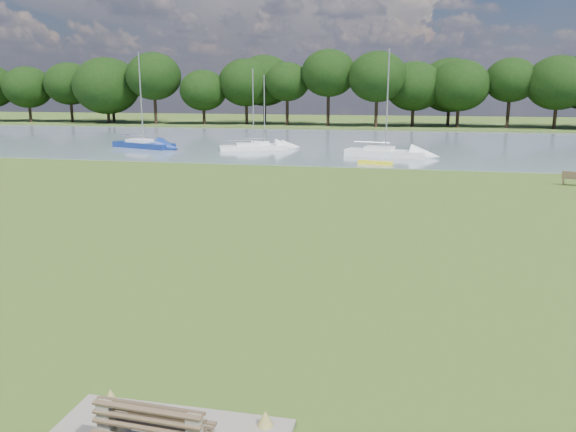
% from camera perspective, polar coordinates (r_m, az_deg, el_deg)
% --- Properties ---
extents(ground, '(220.00, 220.00, 0.00)m').
position_cam_1_polar(ground, '(22.60, 1.69, -2.64)').
color(ground, olive).
extents(river, '(220.00, 40.00, 0.10)m').
position_cam_1_polar(river, '(63.84, 8.53, 7.28)').
color(river, gray).
rests_on(river, ground).
extents(far_bank, '(220.00, 20.00, 0.40)m').
position_cam_1_polar(far_bank, '(93.71, 9.72, 8.97)').
color(far_bank, '#4C6626').
rests_on(far_bank, ground).
extents(riverbank_bench, '(1.55, 0.93, 0.92)m').
position_cam_1_polar(riverbank_bench, '(39.86, 27.11, 3.40)').
color(riverbank_bench, brown).
rests_on(riverbank_bench, ground).
extents(kayak, '(2.86, 1.20, 0.28)m').
position_cam_1_polar(kayak, '(45.91, 8.87, 5.38)').
color(kayak, yellow).
rests_on(kayak, river).
extents(tree_line, '(125.32, 9.98, 12.08)m').
position_cam_1_polar(tree_line, '(90.42, 3.65, 13.53)').
color(tree_line, black).
rests_on(tree_line, far_bank).
extents(sailboat_0, '(6.90, 4.21, 7.84)m').
position_cam_1_polar(sailboat_0, '(56.35, -3.59, 7.13)').
color(sailboat_0, white).
rests_on(sailboat_0, river).
extents(sailboat_2, '(5.57, 2.75, 7.27)m').
position_cam_1_polar(sailboat_2, '(57.59, -2.45, 7.30)').
color(sailboat_2, white).
rests_on(sailboat_2, river).
extents(sailboat_4, '(7.48, 3.49, 9.37)m').
position_cam_1_polar(sailboat_4, '(51.76, 9.78, 6.58)').
color(sailboat_4, white).
rests_on(sailboat_4, river).
extents(sailboat_5, '(7.40, 4.36, 9.56)m').
position_cam_1_polar(sailboat_5, '(60.07, -14.53, 7.22)').
color(sailboat_5, navy).
rests_on(sailboat_5, river).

